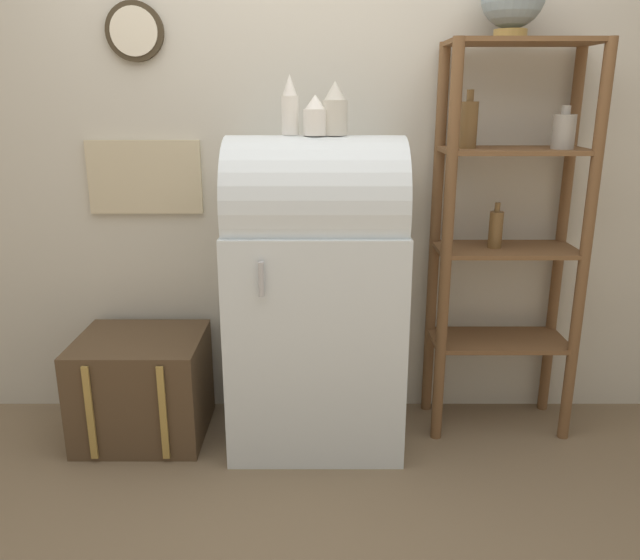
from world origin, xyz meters
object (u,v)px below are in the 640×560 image
at_px(vase_center, 317,117).
at_px(suitcase_trunk, 146,386).
at_px(vase_left, 293,107).
at_px(refrigerator, 318,291).
at_px(vase_right, 338,110).

bearing_deg(vase_center, suitcase_trunk, 178.36).
height_order(vase_left, vase_center, vase_left).
distance_m(refrigerator, vase_left, 0.80).
distance_m(refrigerator, vase_right, 0.79).
relative_size(vase_left, vase_right, 1.12).
height_order(suitcase_trunk, vase_center, vase_center).
bearing_deg(refrigerator, suitcase_trunk, 179.36).
bearing_deg(vase_center, vase_right, 12.52).
relative_size(refrigerator, vase_left, 5.74).
relative_size(vase_left, vase_center, 1.49).
bearing_deg(vase_right, vase_center, -167.48).
bearing_deg(suitcase_trunk, refrigerator, -0.64).
bearing_deg(vase_center, vase_left, 165.08).
relative_size(vase_center, vase_right, 0.75).
distance_m(suitcase_trunk, vase_right, 1.54).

